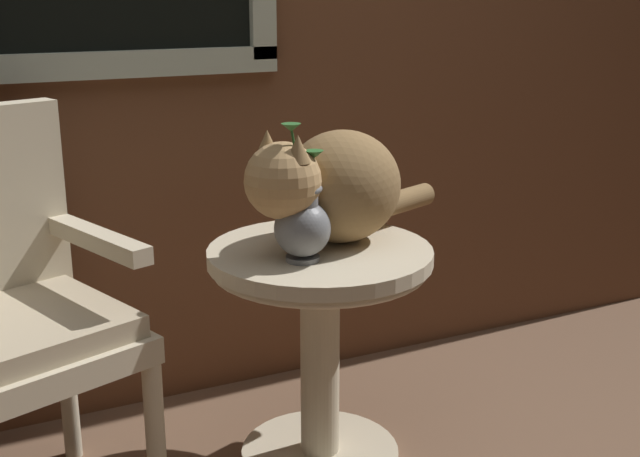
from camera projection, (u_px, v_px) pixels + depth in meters
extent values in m
cube|color=beige|center=(92.00, 66.00, 2.14)|extent=(1.02, 0.03, 0.07)
cylinder|color=beige|center=(320.00, 454.00, 2.17)|extent=(0.41, 0.41, 0.03)
cylinder|color=beige|center=(320.00, 358.00, 2.09)|extent=(0.10, 0.10, 0.51)
cylinder|color=beige|center=(320.00, 255.00, 2.01)|extent=(0.55, 0.55, 0.03)
torus|color=beige|center=(320.00, 266.00, 2.02)|extent=(0.53, 0.53, 0.02)
cylinder|color=beige|center=(156.00, 445.00, 1.86)|extent=(0.04, 0.04, 0.40)
cylinder|color=beige|center=(68.00, 386.00, 2.13)|extent=(0.04, 0.04, 0.40)
cube|color=beige|center=(12.00, 352.00, 1.78)|extent=(0.60, 0.58, 0.06)
cube|color=#BBA98B|center=(9.00, 328.00, 1.77)|extent=(0.55, 0.53, 0.05)
cube|color=beige|center=(94.00, 238.00, 1.87)|extent=(0.18, 0.40, 0.04)
ellipsoid|color=olive|center=(342.00, 186.00, 2.03)|extent=(0.39, 0.37, 0.28)
sphere|color=tan|center=(283.00, 181.00, 1.88)|extent=(0.18, 0.18, 0.18)
cone|color=olive|center=(267.00, 143.00, 1.89)|extent=(0.06, 0.06, 0.06)
cone|color=olive|center=(298.00, 149.00, 1.82)|extent=(0.06, 0.06, 0.06)
cylinder|color=olive|center=(395.00, 203.00, 2.21)|extent=(0.28, 0.16, 0.06)
cylinder|color=slate|center=(303.00, 258.00, 1.92)|extent=(0.08, 0.08, 0.01)
ellipsoid|color=slate|center=(303.00, 228.00, 1.90)|extent=(0.13, 0.13, 0.13)
cylinder|color=slate|center=(302.00, 198.00, 1.88)|extent=(0.07, 0.07, 0.04)
torus|color=slate|center=(302.00, 189.00, 1.87)|extent=(0.09, 0.09, 0.02)
cylinder|color=#2D662D|center=(297.00, 158.00, 1.85)|extent=(0.03, 0.01, 0.14)
cone|color=#2D662D|center=(291.00, 128.00, 1.83)|extent=(0.04, 0.04, 0.02)
cylinder|color=#2D662D|center=(308.00, 172.00, 1.87)|extent=(0.03, 0.01, 0.08)
cone|color=#2D662D|center=(314.00, 154.00, 1.86)|extent=(0.04, 0.04, 0.02)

